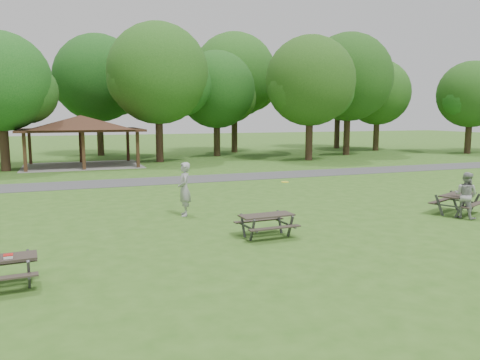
% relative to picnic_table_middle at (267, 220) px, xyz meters
% --- Properties ---
extents(ground, '(160.00, 160.00, 0.00)m').
position_rel_picnic_table_middle_xyz_m(ground, '(-0.52, -0.40, -0.54)').
color(ground, '#325E1B').
rests_on(ground, ground).
extents(asphalt_path, '(120.00, 3.20, 0.02)m').
position_rel_picnic_table_middle_xyz_m(asphalt_path, '(-0.52, 13.60, -0.53)').
color(asphalt_path, '#414144').
rests_on(asphalt_path, ground).
extents(pavilion, '(8.60, 7.01, 3.76)m').
position_rel_picnic_table_middle_xyz_m(pavilion, '(-4.52, 23.60, 2.52)').
color(pavilion, '#372314').
rests_on(pavilion, ground).
extents(tree_row_d, '(6.93, 6.60, 9.27)m').
position_rel_picnic_table_middle_xyz_m(tree_row_d, '(-9.44, 22.13, 5.23)').
color(tree_row_d, '#301F15').
rests_on(tree_row_d, ground).
extents(tree_row_e, '(8.40, 8.00, 11.02)m').
position_rel_picnic_table_middle_xyz_m(tree_row_e, '(1.58, 24.63, 6.24)').
color(tree_row_e, '#311E16').
rests_on(tree_row_e, ground).
extents(tree_row_f, '(7.35, 7.00, 9.55)m').
position_rel_picnic_table_middle_xyz_m(tree_row_f, '(7.56, 28.13, 5.30)').
color(tree_row_f, black).
rests_on(tree_row_f, ground).
extents(tree_row_g, '(7.77, 7.40, 10.25)m').
position_rel_picnic_table_middle_xyz_m(tree_row_g, '(13.57, 21.63, 5.79)').
color(tree_row_g, '#312016').
rests_on(tree_row_g, ground).
extents(tree_row_h, '(8.61, 8.20, 11.37)m').
position_rel_picnic_table_middle_xyz_m(tree_row_h, '(19.58, 25.13, 6.49)').
color(tree_row_h, '#302115').
rests_on(tree_row_h, ground).
extents(tree_row_i, '(7.14, 6.80, 9.52)m').
position_rel_picnic_table_middle_xyz_m(tree_row_i, '(25.56, 28.63, 5.37)').
color(tree_row_i, '#332516').
rests_on(tree_row_i, ground).
extents(tree_row_j, '(6.72, 6.40, 8.96)m').
position_rel_picnic_table_middle_xyz_m(tree_row_j, '(31.56, 22.13, 5.02)').
color(tree_row_j, black).
rests_on(tree_row_j, ground).
extents(tree_deep_b, '(8.40, 8.00, 11.13)m').
position_rel_picnic_table_middle_xyz_m(tree_deep_b, '(-2.42, 32.63, 6.35)').
color(tree_deep_b, black).
rests_on(tree_deep_b, ground).
extents(tree_deep_c, '(8.82, 8.40, 11.90)m').
position_rel_picnic_table_middle_xyz_m(tree_deep_c, '(10.58, 31.63, 6.90)').
color(tree_deep_c, '#312315').
rests_on(tree_deep_c, ground).
extents(tree_deep_d, '(8.40, 8.00, 11.27)m').
position_rel_picnic_table_middle_xyz_m(tree_deep_d, '(23.58, 33.13, 6.49)').
color(tree_deep_d, black).
rests_on(tree_deep_d, ground).
extents(picnic_table_middle, '(1.75, 1.44, 0.73)m').
position_rel_picnic_table_middle_xyz_m(picnic_table_middle, '(0.00, 0.00, 0.00)').
color(picnic_table_middle, '#2E2721').
rests_on(picnic_table_middle, ground).
extents(picnic_table_far, '(2.29, 2.10, 0.80)m').
position_rel_picnic_table_middle_xyz_m(picnic_table_far, '(8.24, 0.52, 0.05)').
color(picnic_table_far, '#2B241F').
rests_on(picnic_table_far, ground).
extents(frisbee_in_flight, '(0.34, 0.34, 0.02)m').
position_rel_picnic_table_middle_xyz_m(frisbee_in_flight, '(1.83, 2.45, 0.77)').
color(frisbee_in_flight, yellow).
rests_on(frisbee_in_flight, ground).
extents(frisbee_thrower, '(0.59, 0.80, 2.02)m').
position_rel_picnic_table_middle_xyz_m(frisbee_thrower, '(-1.64, 3.93, 0.47)').
color(frisbee_thrower, '#9B9B9D').
rests_on(frisbee_thrower, ground).
extents(frisbee_catcher, '(0.90, 1.01, 1.71)m').
position_rel_picnic_table_middle_xyz_m(frisbee_catcher, '(7.92, -0.16, 0.32)').
color(frisbee_catcher, '#98989B').
rests_on(frisbee_catcher, ground).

